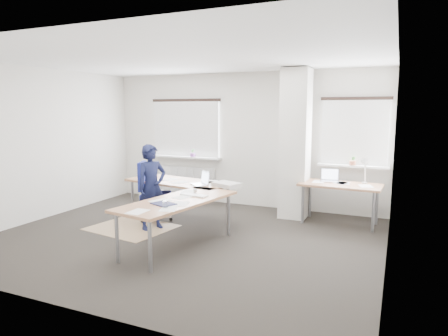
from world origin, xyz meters
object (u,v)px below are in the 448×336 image
at_px(desk_main, 181,192).
at_px(task_chair, 154,205).
at_px(person, 152,187).
at_px(desk_side, 341,186).

distance_m(desk_main, task_chair, 1.00).
relative_size(desk_main, person, 2.04).
bearing_deg(desk_main, task_chair, 163.39).
xyz_separation_m(desk_side, task_chair, (-3.16, -1.17, -0.38)).
bearing_deg(person, desk_main, -60.78).
relative_size(desk_main, task_chair, 2.71).
bearing_deg(desk_side, person, -147.90).
bearing_deg(task_chair, person, -79.14).
bearing_deg(desk_side, task_chair, -156.39).
bearing_deg(task_chair, desk_main, -47.01).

